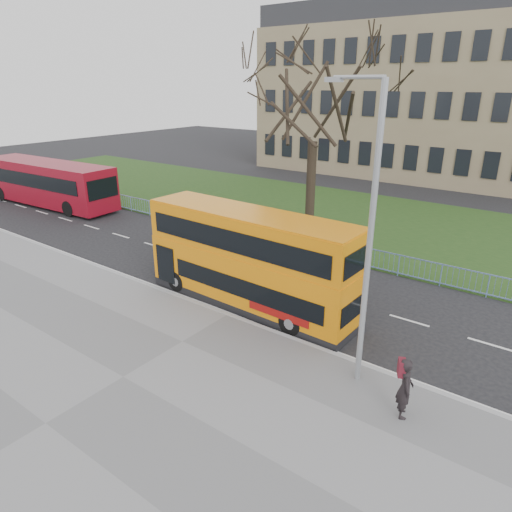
# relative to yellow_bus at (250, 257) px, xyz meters

# --- Properties ---
(ground) EXTENTS (120.00, 120.00, 0.00)m
(ground) POSITION_rel_yellow_bus_xyz_m (-0.01, 0.11, -2.15)
(ground) COLOR black
(ground) RESTS_ON ground
(pavement) EXTENTS (80.00, 10.50, 0.12)m
(pavement) POSITION_rel_yellow_bus_xyz_m (-0.01, -6.64, -2.09)
(pavement) COLOR slate
(pavement) RESTS_ON ground
(kerb) EXTENTS (80.00, 0.20, 0.14)m
(kerb) POSITION_rel_yellow_bus_xyz_m (-0.01, -1.44, -2.08)
(kerb) COLOR #949597
(kerb) RESTS_ON ground
(grass_verge) EXTENTS (80.00, 15.40, 0.08)m
(grass_verge) POSITION_rel_yellow_bus_xyz_m (-0.01, 14.41, -2.11)
(grass_verge) COLOR #1C3C15
(grass_verge) RESTS_ON ground
(guard_railing) EXTENTS (40.00, 0.12, 1.10)m
(guard_railing) POSITION_rel_yellow_bus_xyz_m (-0.01, 6.71, -1.60)
(guard_railing) COLOR #7696D3
(guard_railing) RESTS_ON ground
(bare_tree) EXTENTS (9.20, 9.20, 13.15)m
(bare_tree) POSITION_rel_yellow_bus_xyz_m (-3.01, 10.11, 4.50)
(bare_tree) COLOR black
(bare_tree) RESTS_ON grass_verge
(civic_building) EXTENTS (30.00, 15.00, 14.00)m
(civic_building) POSITION_rel_yellow_bus_xyz_m (-5.01, 35.11, 4.85)
(civic_building) COLOR #7E6B50
(civic_building) RESTS_ON ground
(yellow_bus) EXTENTS (9.62, 2.58, 4.00)m
(yellow_bus) POSITION_rel_yellow_bus_xyz_m (0.00, 0.00, 0.00)
(yellow_bus) COLOR orange
(yellow_bus) RESTS_ON ground
(red_bus) EXTENTS (12.60, 3.59, 3.28)m
(red_bus) POSITION_rel_yellow_bus_xyz_m (-22.40, 4.23, -0.40)
(red_bus) COLOR maroon
(red_bus) RESTS_ON ground
(pedestrian) EXTENTS (0.67, 0.78, 1.81)m
(pedestrian) POSITION_rel_yellow_bus_xyz_m (7.72, -3.10, -1.12)
(pedestrian) COLOR black
(pedestrian) RESTS_ON pavement
(street_lamp) EXTENTS (1.89, 0.46, 8.94)m
(street_lamp) POSITION_rel_yellow_bus_xyz_m (5.87, -2.24, 2.87)
(street_lamp) COLOR #979B9F
(street_lamp) RESTS_ON pavement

